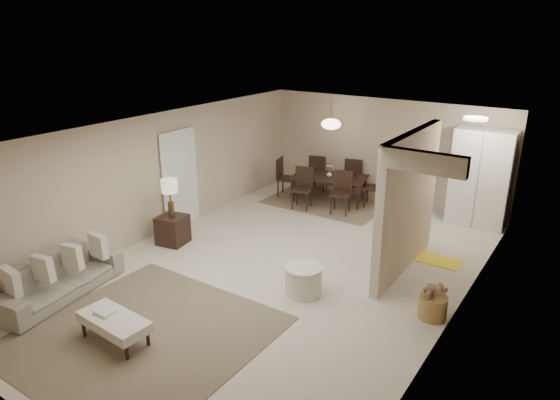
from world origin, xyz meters
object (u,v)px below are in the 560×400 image
Objects in this scene: ottoman_bench at (114,322)px; side_table at (173,230)px; round_pouf at (304,280)px; pantry_cabinet at (481,178)px; dining_table at (329,189)px; wicker_basket at (433,307)px; sofa at (57,278)px.

side_table reaches higher than ottoman_bench.
side_table is 0.93× the size of round_pouf.
pantry_cabinet reaches higher than dining_table.
dining_table reaches higher than round_pouf.
wicker_basket is at bearing -58.07° from dining_table.
sofa is 3.95m from round_pouf.
dining_table is at bearing 96.20° from ottoman_bench.
wicker_basket is 5.29m from dining_table.
ottoman_bench is 1.79× the size of round_pouf.
ottoman_bench is at bearing -108.62° from sofa.
side_table is 1.38× the size of wicker_basket.
pantry_cabinet is at bearing 71.36° from round_pouf.
ottoman_bench is 0.62× the size of dining_table.
side_table reaches higher than wicker_basket.
dining_table is at bearing 135.62° from wicker_basket.
side_table is (0.05, 2.49, -0.03)m from sofa.
sofa reaches higher than ottoman_bench.
sofa is 2.49m from side_table.
round_pouf is 2.02m from wicker_basket.
pantry_cabinet is at bearing 70.32° from ottoman_bench.
sofa is at bearing -124.91° from pantry_cabinet.
round_pouf is (3.19, -0.24, -0.05)m from side_table.
round_pouf is (3.24, 2.25, -0.07)m from sofa.
pantry_cabinet is 6.51m from side_table.
wicker_basket is at bearing 2.62° from side_table.
sofa is 5.87m from wicker_basket.
sofa is at bearing -116.14° from dining_table.
wicker_basket is at bearing 13.61° from round_pouf.
pantry_cabinet is at bearing 95.51° from wicker_basket.
round_pouf is at bearing -80.12° from dining_table.
pantry_cabinet reaches higher than side_table.
dining_table is (1.42, 6.43, 0.00)m from sofa.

